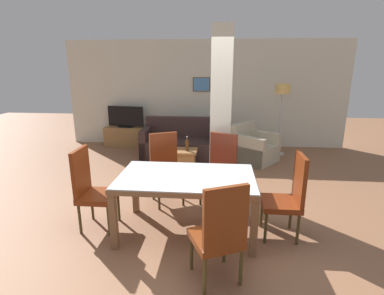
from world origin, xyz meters
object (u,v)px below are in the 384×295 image
(dining_chair_head_right, at_px, (289,194))
(coffee_table, at_px, (180,159))
(dining_chair_far_right, at_px, (220,167))
(sofa, at_px, (182,144))
(tv_screen, at_px, (126,117))
(dining_chair_far_left, at_px, (166,166))
(dining_chair_near_right, at_px, (220,232))
(tv_stand, at_px, (127,136))
(floor_lamp, at_px, (282,96))
(dining_table, at_px, (187,187))
(dining_chair_head_left, at_px, (91,187))
(armchair, at_px, (253,149))
(bottle, at_px, (187,145))

(dining_chair_head_right, relative_size, coffee_table, 1.55)
(dining_chair_far_right, height_order, sofa, dining_chair_far_right)
(tv_screen, bearing_deg, dining_chair_far_right, 135.43)
(dining_chair_far_left, bearing_deg, dining_chair_head_right, 126.73)
(dining_chair_near_right, bearing_deg, coffee_table, 79.53)
(dining_chair_head_right, bearing_deg, dining_chair_far_right, 41.97)
(dining_chair_far_right, xyz_separation_m, tv_stand, (-2.46, 3.15, -0.32))
(tv_stand, bearing_deg, tv_screen, 0.00)
(dining_chair_far_right, distance_m, floor_lamp, 3.15)
(coffee_table, bearing_deg, dining_chair_far_left, -91.01)
(dining_table, height_order, dining_chair_head_left, dining_chair_head_left)
(dining_chair_head_right, distance_m, coffee_table, 2.92)
(dining_table, bearing_deg, coffee_table, 99.49)
(dining_chair_head_right, xyz_separation_m, armchair, (-0.10, 3.04, -0.29))
(dining_chair_head_right, relative_size, sofa, 0.61)
(dining_chair_far_left, bearing_deg, coffee_table, -116.50)
(dining_chair_head_right, xyz_separation_m, dining_chair_near_right, (-0.84, -0.93, 0.00))
(dining_chair_head_right, relative_size, tv_screen, 1.12)
(dining_chair_far_left, bearing_deg, floor_lamp, -154.78)
(tv_screen, bearing_deg, sofa, 159.94)
(tv_stand, height_order, floor_lamp, floor_lamp)
(coffee_table, bearing_deg, dining_table, -80.51)
(armchair, bearing_deg, dining_chair_head_right, 38.86)
(dining_chair_head_left, relative_size, floor_lamp, 0.65)
(coffee_table, bearing_deg, sofa, 94.97)
(dining_chair_far_left, distance_m, floor_lamp, 3.65)
(dining_table, height_order, dining_chair_far_right, dining_chair_far_right)
(dining_table, bearing_deg, dining_chair_head_right, 0.00)
(tv_screen, bearing_deg, dining_table, 123.97)
(bottle, bearing_deg, tv_screen, 135.91)
(sofa, bearing_deg, dining_chair_head_right, 117.98)
(dining_chair_far_left, height_order, armchair, dining_chair_far_left)
(bottle, height_order, tv_screen, tv_screen)
(dining_chair_head_right, relative_size, dining_chair_near_right, 1.00)
(dining_table, relative_size, dining_chair_head_right, 1.57)
(tv_screen, bearing_deg, coffee_table, 141.35)
(coffee_table, bearing_deg, dining_chair_head_left, -109.83)
(sofa, distance_m, tv_stand, 1.77)
(armchair, relative_size, tv_stand, 1.04)
(tv_stand, bearing_deg, coffee_table, -46.00)
(dining_table, height_order, dining_chair_far_left, dining_chair_far_left)
(dining_chair_near_right, xyz_separation_m, tv_screen, (-2.47, 5.01, 0.19))
(dining_chair_far_left, relative_size, tv_screen, 1.12)
(dining_chair_near_right, distance_m, floor_lamp, 4.85)
(dining_chair_far_right, xyz_separation_m, coffee_table, (-0.82, 1.44, -0.36))
(dining_chair_near_right, distance_m, sofa, 4.30)
(coffee_table, bearing_deg, armchair, 23.27)
(coffee_table, relative_size, floor_lamp, 0.42)
(dining_chair_far_right, relative_size, tv_stand, 0.97)
(bottle, distance_m, floor_lamp, 2.60)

